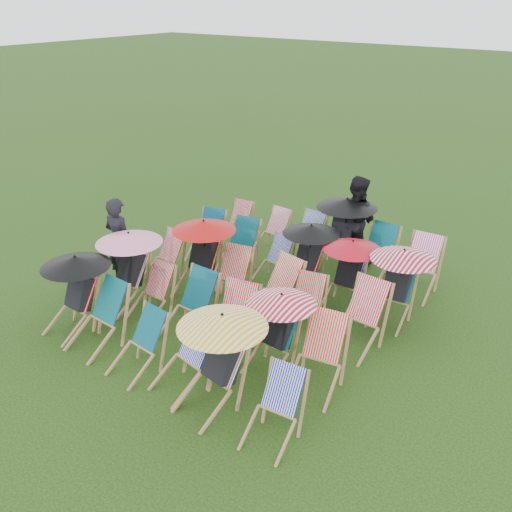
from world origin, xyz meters
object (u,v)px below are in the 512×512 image
Objects in this scene: person_left at (119,242)px; person_rear at (356,220)px; deckchair_5 at (274,410)px; deckchair_29 at (418,267)px; deckchair_0 at (73,293)px.

person_left is 4.61m from person_rear.
deckchair_5 is 4.66m from deckchair_29.
person_rear is (-1.56, 0.52, 0.39)m from deckchair_29.
person_rear reaches higher than deckchair_0.
deckchair_29 is (3.96, 4.50, -0.18)m from deckchair_0.
person_rear reaches higher than person_left.
deckchair_5 is 4.95m from person_left.
person_left is 0.95× the size of person_rear.
deckchair_29 is (-0.04, 4.66, 0.07)m from deckchair_5.
deckchair_0 is 1.28× the size of deckchair_29.
deckchair_0 is at bearing 71.90° from person_rear.
deckchair_0 is 0.72× the size of person_rear.
deckchair_5 is 0.49× the size of person_rear.
deckchair_0 is at bearing 109.52° from person_left.
deckchair_29 is 1.69m from person_rear.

